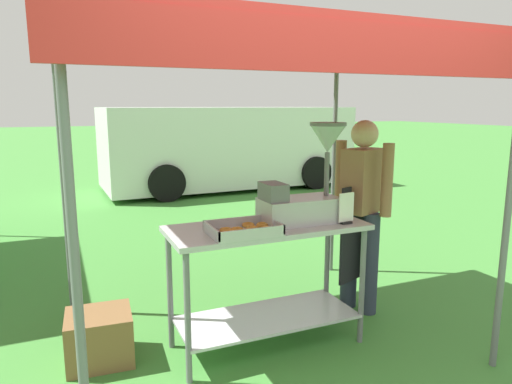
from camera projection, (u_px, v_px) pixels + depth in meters
ground_plane at (146, 208)px, 7.98m from camera, size 70.00×70.00×0.00m
stall_canopy at (262, 53)px, 3.12m from camera, size 2.76×2.22×2.15m
donut_cart at (267, 261)px, 3.29m from camera, size 1.40×0.58×0.90m
donut_tray at (244, 230)px, 3.03m from camera, size 0.45×0.33×0.07m
donut_fryer at (306, 187)px, 3.29m from camera, size 0.63×0.28×0.71m
menu_sign at (346, 211)px, 3.27m from camera, size 0.13×0.05×0.22m
vendor at (361, 206)px, 3.84m from camera, size 0.46×0.53×1.61m
supply_crate at (100, 337)px, 3.16m from camera, size 0.46×0.42×0.34m
van_white at (229, 146)px, 9.86m from camera, size 5.17×2.20×1.69m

